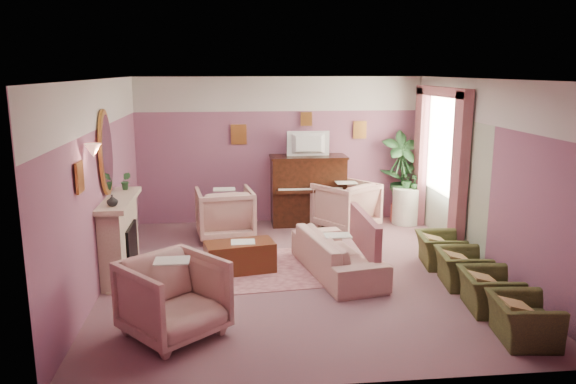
{
  "coord_description": "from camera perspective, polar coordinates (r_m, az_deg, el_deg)",
  "views": [
    {
      "loc": [
        -1.01,
        -7.74,
        2.93
      ],
      "look_at": [
        -0.13,
        0.4,
        1.14
      ],
      "focal_mm": 35.0,
      "sensor_mm": 36.0,
      "label": 1
    }
  ],
  "objects": [
    {
      "name": "side_plant_small",
      "position": [
        10.92,
        12.77,
        1.01
      ],
      "size": [
        0.16,
        0.16,
        0.28
      ],
      "primitive_type": "imported",
      "color": "#255328",
      "rests_on": "side_table"
    },
    {
      "name": "stripe_panel",
      "position": [
        9.96,
        16.06,
        1.13
      ],
      "size": [
        0.01,
        3.0,
        2.15
      ],
      "primitive_type": "cube",
      "color": "#A7B399",
      "rests_on": "wall_right"
    },
    {
      "name": "ceiling",
      "position": [
        7.8,
        1.3,
        11.4
      ],
      "size": [
        5.5,
        6.0,
        0.01
      ],
      "primitive_type": "cube",
      "color": "silver",
      "rests_on": "wall_back"
    },
    {
      "name": "mantel_shelf",
      "position": [
        8.29,
        -16.79,
        -0.8
      ],
      "size": [
        0.4,
        1.55,
        0.07
      ],
      "primitive_type": "cube",
      "color": "#BDA98E",
      "rests_on": "fireplace_surround"
    },
    {
      "name": "piano_keyshelf",
      "position": [
        10.42,
        2.32,
        0.09
      ],
      "size": [
        1.3,
        0.12,
        0.06
      ],
      "primitive_type": "cube",
      "color": "black",
      "rests_on": "piano"
    },
    {
      "name": "sofa_throw",
      "position": [
        8.26,
        7.79,
        -4.15
      ],
      "size": [
        0.1,
        1.53,
        0.56
      ],
      "primitive_type": "cube",
      "color": "#904F57",
      "rests_on": "sofa"
    },
    {
      "name": "palm_pot",
      "position": [
        11.26,
        11.22,
        -2.08
      ],
      "size": [
        0.34,
        0.34,
        0.34
      ],
      "primitive_type": "cylinder",
      "color": "#A94B3E",
      "rests_on": "floor"
    },
    {
      "name": "olive_chair_a",
      "position": [
        6.78,
        22.79,
        -11.26
      ],
      "size": [
        0.53,
        0.75,
        0.65
      ],
      "primitive_type": "imported",
      "color": "#434922",
      "rests_on": "floor"
    },
    {
      "name": "piano_top",
      "position": [
        10.65,
        2.07,
        3.59
      ],
      "size": [
        1.45,
        0.65,
        0.04
      ],
      "primitive_type": "cube",
      "color": "black",
      "rests_on": "piano"
    },
    {
      "name": "fire_ember",
      "position": [
        8.51,
        -15.68,
        -6.69
      ],
      "size": [
        0.06,
        0.54,
        0.1
      ],
      "primitive_type": "cube",
      "color": "#FF400E",
      "rests_on": "floor"
    },
    {
      "name": "coffee_table",
      "position": [
        8.35,
        -4.92,
        -6.59
      ],
      "size": [
        1.08,
        0.68,
        0.45
      ],
      "primitive_type": "cube",
      "rotation": [
        0.0,
        0.0,
        0.19
      ],
      "color": "#542813",
      "rests_on": "floor"
    },
    {
      "name": "picture_rail_band",
      "position": [
        10.78,
        -0.79,
        9.93
      ],
      "size": [
        5.5,
        0.01,
        0.65
      ],
      "primitive_type": "cube",
      "color": "beige",
      "rests_on": "wall_back"
    },
    {
      "name": "window_blind",
      "position": [
        10.08,
        15.56,
        4.89
      ],
      "size": [
        0.03,
        1.4,
        1.8
      ],
      "primitive_type": "cube",
      "color": "beige",
      "rests_on": "wall_right"
    },
    {
      "name": "curtain_right",
      "position": [
        10.95,
        13.29,
        3.46
      ],
      "size": [
        0.16,
        0.34,
        2.6
      ],
      "primitive_type": "cube",
      "color": "#904F57",
      "rests_on": "floor"
    },
    {
      "name": "floral_armchair_front",
      "position": [
        6.43,
        -11.56,
        -10.11
      ],
      "size": [
        0.96,
        0.96,
        1.0
      ],
      "primitive_type": "imported",
      "color": "tan",
      "rests_on": "floor"
    },
    {
      "name": "fireplace_surround",
      "position": [
        8.44,
        -16.75,
        -4.57
      ],
      "size": [
        0.3,
        1.4,
        1.1
      ],
      "primitive_type": "cube",
      "color": "#BDA98E",
      "rests_on": "floor"
    },
    {
      "name": "pelmet",
      "position": [
        9.98,
        15.41,
        9.79
      ],
      "size": [
        0.16,
        2.2,
        0.16
      ],
      "primitive_type": "cube",
      "color": "#904F57",
      "rests_on": "wall_right"
    },
    {
      "name": "sconce_shade",
      "position": [
        7.14,
        -19.19,
        4.02
      ],
      "size": [
        0.2,
        0.2,
        0.16
      ],
      "primitive_type": "cone",
      "color": "#ED9B7B",
      "rests_on": "wall_left"
    },
    {
      "name": "piano_keys",
      "position": [
        10.41,
        2.32,
        0.31
      ],
      "size": [
        1.2,
        0.08,
        0.02
      ],
      "primitive_type": "cube",
      "color": "white",
      "rests_on": "piano"
    },
    {
      "name": "hearth",
      "position": [
        8.57,
        -15.2,
        -8.01
      ],
      "size": [
        0.55,
        1.5,
        0.02
      ],
      "primitive_type": "cube",
      "color": "#BDA98E",
      "rests_on": "floor"
    },
    {
      "name": "wall_left",
      "position": [
        8.08,
        -18.49,
        0.79
      ],
      "size": [
        0.02,
        6.0,
        2.8
      ],
      "primitive_type": "cube",
      "color": "#724A69",
      "rests_on": "floor"
    },
    {
      "name": "print_back_right",
      "position": [
        11.06,
        7.31,
        6.28
      ],
      "size": [
        0.26,
        0.03,
        0.34
      ],
      "primitive_type": "cube",
      "color": "#C38236",
      "rests_on": "wall_back"
    },
    {
      "name": "side_plant_big",
      "position": [
        10.97,
        12.02,
        1.25
      ],
      "size": [
        0.3,
        0.3,
        0.34
      ],
      "primitive_type": "imported",
      "color": "#255328",
      "rests_on": "side_table"
    },
    {
      "name": "table_paper",
      "position": [
        8.28,
        -4.6,
        -5.07
      ],
      "size": [
        0.35,
        0.28,
        0.01
      ],
      "primitive_type": "cube",
      "color": "white",
      "rests_on": "coffee_table"
    },
    {
      "name": "print_back_mid",
      "position": [
        10.84,
        1.89,
        7.42
      ],
      "size": [
        0.22,
        0.03,
        0.26
      ],
      "primitive_type": "cube",
      "color": "#C38236",
      "rests_on": "wall_back"
    },
    {
      "name": "palm_plant",
      "position": [
        11.07,
        11.41,
        2.38
      ],
      "size": [
        0.76,
        0.76,
        1.44
      ],
      "primitive_type": "imported",
      "color": "#255328",
      "rests_on": "palm_pot"
    },
    {
      "name": "side_table",
      "position": [
        11.08,
        11.9,
        -1.39
      ],
      "size": [
        0.52,
        0.52,
        0.7
      ],
      "primitive_type": "cylinder",
      "color": "silver",
      "rests_on": "floor"
    },
    {
      "name": "mirror_glass",
      "position": [
        8.19,
        -17.87,
        3.83
      ],
      "size": [
        0.01,
        0.6,
        1.06
      ],
      "primitive_type": "ellipsoid",
      "color": "silver",
      "rests_on": "wall_left"
    },
    {
      "name": "mantel_plant",
      "position": [
        8.78,
        -16.15,
        1.1
      ],
      "size": [
        0.16,
        0.16,
        0.28
      ],
      "primitive_type": "imported",
      "color": "#255328",
      "rests_on": "mantel_shelf"
    },
    {
      "name": "piano",
      "position": [
        10.77,
        2.04,
        0.12
      ],
      "size": [
        1.4,
        0.6,
        1.3
      ],
      "primitive_type": "cube",
      "color": "black",
      "rests_on": "floor"
    },
    {
      "name": "curtain_left",
      "position": [
        9.26,
        17.02,
        1.67
      ],
      "size": [
        0.16,
        0.34,
        2.6
      ],
      "primitive_type": "cube",
      "color": "#904F57",
      "rests_on": "floor"
    },
    {
      "name": "print_left_wall",
      "position": [
        6.86,
        -20.41,
        1.42
      ],
      "size": [
        0.03,
        0.28,
        0.36
      ],
      "primitive_type": "cube",
      "color": "#C38236",
      "rests_on": "wall_left"
    },
    {
      "name": "olive_chair_d",
      "position": [
        8.87,
        15.19,
        -5.18
      ],
      "size": [
        0.53,
        0.75,
        0.65
      ],
      "primitive_type": "imported",
      "color": "#434922",
      "rests_on": "floor"
    },
    {
      "name": "mantel_vase",
      "position": [
        7.78,
        -17.42,
        -0.84
      ],
      "size": [
        0.16,
        0.16,
        0.16
      ],
      "primitive_type": "imported",
      "color": "beige",
      "rests_on": "mantel_shelf"
    },
    {
      "name": "print_back_left",
      "position": [
        10.77,
        -5.03,
        5.85
      ],
      "size": [
        0.3,
        0.03,
        0.38
      ],
      "primitive_type": "cube",
      "color": "#C38236",
      "rests_on": "wall_back"
    },
    {
      "name": "floral_armchair_left",
      "position": [
        9.93,
        -6.44,
        -1.91
      ],
      "size": [
        0.96,
        0.96,
        1.0
      ],
      "primitive_type": "imported",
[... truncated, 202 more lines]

